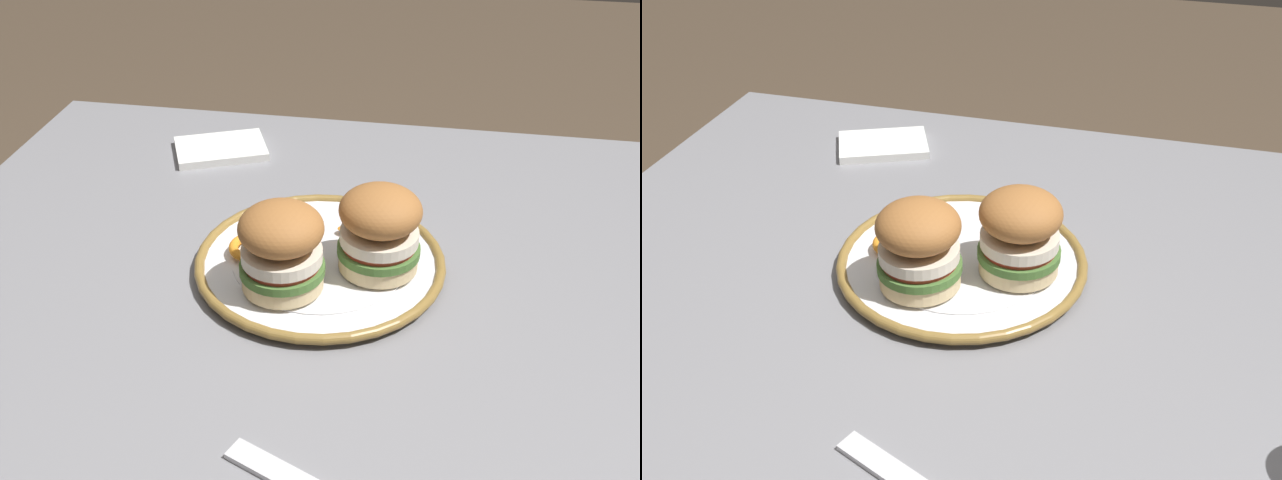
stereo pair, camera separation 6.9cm
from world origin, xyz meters
TOP-DOWN VIEW (x-y plane):
  - dining_table at (0.00, 0.00)m, footprint 1.13×0.93m
  - dinner_plate at (-0.06, 0.05)m, footprint 0.29×0.29m
  - sandwich_half_left at (0.01, 0.04)m, footprint 0.13×0.13m
  - sandwich_half_right at (-0.09, -0.01)m, footprint 0.12×0.12m
  - orange_peel_curled at (-0.14, 0.04)m, footprint 0.06×0.06m
  - orange_peel_strip_long at (-0.01, 0.11)m, footprint 0.07×0.03m
  - folded_napkin at (-0.26, 0.32)m, footprint 0.16×0.14m

SIDE VIEW (x-z plane):
  - dining_table at x=0.00m, z-range 0.27..1.02m
  - folded_napkin at x=-0.26m, z-range 0.75..0.76m
  - dinner_plate at x=-0.06m, z-range 0.75..0.77m
  - orange_peel_strip_long at x=-0.01m, z-range 0.77..0.78m
  - orange_peel_curled at x=-0.14m, z-range 0.77..0.78m
  - sandwich_half_left at x=0.01m, z-range 0.77..0.87m
  - sandwich_half_right at x=-0.09m, z-range 0.77..0.87m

